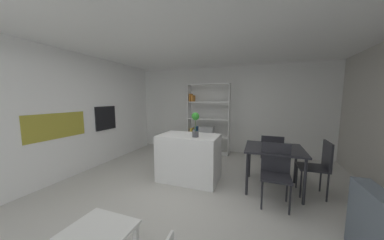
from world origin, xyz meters
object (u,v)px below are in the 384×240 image
at_px(open_bookshelf, 206,122).
at_px(dining_chair_near, 276,169).
at_px(potted_plant_on_island, 195,122).
at_px(child_table, 100,239).
at_px(dining_chair_far, 272,153).
at_px(dining_table, 274,152).
at_px(built_in_oven, 106,118).
at_px(kitchen_island, 189,157).
at_px(dining_chair_window_side, 319,163).

height_order(open_bookshelf, dining_chair_near, open_bookshelf).
bearing_deg(potted_plant_on_island, open_bookshelf, 100.02).
xyz_separation_m(open_bookshelf, child_table, (0.21, -4.18, -0.52)).
relative_size(open_bookshelf, dining_chair_far, 2.30).
bearing_deg(dining_chair_near, dining_table, 90.97).
bearing_deg(child_table, dining_table, 57.36).
height_order(built_in_oven, dining_table, built_in_oven).
height_order(child_table, dining_table, dining_table).
bearing_deg(child_table, kitchen_island, 90.70).
height_order(built_in_oven, child_table, built_in_oven).
bearing_deg(dining_chair_window_side, kitchen_island, -86.25).
relative_size(child_table, dining_chair_window_side, 0.59).
height_order(potted_plant_on_island, open_bookshelf, open_bookshelf).
bearing_deg(dining_chair_far, dining_chair_window_side, 146.90).
bearing_deg(dining_chair_far, open_bookshelf, -35.43).
height_order(kitchen_island, dining_table, kitchen_island).
xyz_separation_m(open_bookshelf, dining_table, (1.75, -1.77, -0.25)).
bearing_deg(built_in_oven, dining_chair_near, -8.06).
height_order(built_in_oven, kitchen_island, built_in_oven).
xyz_separation_m(potted_plant_on_island, dining_table, (1.39, 0.28, -0.51)).
bearing_deg(built_in_oven, dining_table, -1.21).
relative_size(built_in_oven, dining_chair_window_side, 0.65).
bearing_deg(built_in_oven, dining_chair_window_side, -1.02).
bearing_deg(potted_plant_on_island, built_in_oven, 171.77).
xyz_separation_m(kitchen_island, child_table, (0.03, -2.25, -0.04)).
bearing_deg(child_table, built_in_oven, 133.81).
relative_size(kitchen_island, child_table, 2.11).
bearing_deg(dining_chair_window_side, dining_chair_near, -56.17).
height_order(open_bookshelf, dining_chair_far, open_bookshelf).
distance_m(potted_plant_on_island, dining_chair_far, 1.72).
xyz_separation_m(dining_chair_near, dining_chair_far, (-0.00, 0.95, -0.02)).
height_order(child_table, dining_chair_near, dining_chair_near).
xyz_separation_m(potted_plant_on_island, dining_chair_window_side, (2.09, 0.28, -0.63)).
bearing_deg(open_bookshelf, kitchen_island, -84.52).
distance_m(kitchen_island, dining_chair_window_side, 2.28).
bearing_deg(built_in_oven, open_bookshelf, 37.90).
bearing_deg(dining_table, dining_chair_far, 90.21).
bearing_deg(built_in_oven, child_table, -46.19).
xyz_separation_m(kitchen_island, dining_chair_far, (1.57, 0.64, 0.08)).
bearing_deg(potted_plant_on_island, dining_chair_near, -7.75).
bearing_deg(open_bookshelf, dining_chair_window_side, -35.86).
bearing_deg(dining_chair_far, child_table, 63.00).
bearing_deg(dining_table, child_table, -122.64).
relative_size(kitchen_island, dining_chair_near, 1.25).
distance_m(open_bookshelf, dining_chair_near, 2.88).
height_order(potted_plant_on_island, dining_chair_near, potted_plant_on_island).
height_order(kitchen_island, dining_chair_window_side, dining_chair_window_side).
distance_m(kitchen_island, open_bookshelf, 2.00).
xyz_separation_m(kitchen_island, dining_table, (1.57, 0.16, 0.22)).
relative_size(kitchen_island, open_bookshelf, 0.57).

